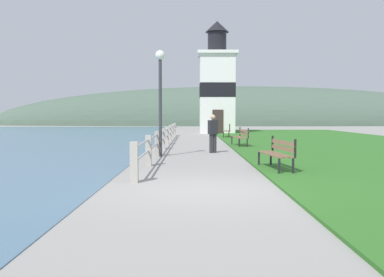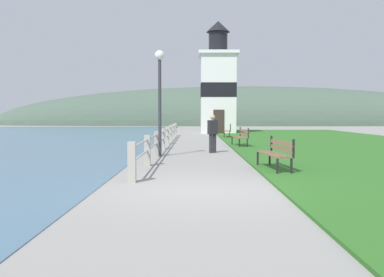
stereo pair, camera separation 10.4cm
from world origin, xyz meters
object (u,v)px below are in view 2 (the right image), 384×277
object	(u,v)px
park_bench_midway	(241,136)
park_bench_far	(228,130)
park_bench_near	(276,152)
lamp_post	(160,83)
person_strolling	(213,132)
lighthouse	(218,86)

from	to	relation	value
park_bench_midway	park_bench_far	bearing A→B (deg)	-95.65
park_bench_near	lamp_post	xyz separation A→B (m)	(-3.58, 4.11, 2.20)
park_bench_midway	person_strolling	world-z (taller)	person_strolling
park_bench_far	park_bench_midway	bearing A→B (deg)	94.22
lighthouse	lamp_post	bearing A→B (deg)	-99.10
park_bench_near	lighthouse	bearing A→B (deg)	-95.96
park_bench_midway	park_bench_far	distance (m)	8.37
park_bench_midway	park_bench_far	world-z (taller)	same
lighthouse	person_strolling	xyz separation A→B (m)	(-1.27, -19.11, -3.15)
park_bench_near	park_bench_far	xyz separation A→B (m)	(0.05, 17.45, -0.00)
lighthouse	lamp_post	world-z (taller)	lighthouse
person_strolling	lighthouse	bearing A→B (deg)	-30.33
park_bench_far	lamp_post	xyz separation A→B (m)	(-3.63, -13.34, 2.20)
park_bench_far	lighthouse	distance (m)	8.13
park_bench_near	lamp_post	world-z (taller)	lamp_post
park_bench_far	lighthouse	size ratio (longest dim) A/B	0.19
lamp_post	lighthouse	bearing A→B (deg)	80.90
lighthouse	park_bench_far	bearing A→B (deg)	-87.56
park_bench_midway	park_bench_far	xyz separation A→B (m)	(0.03, 8.37, -0.00)
park_bench_near	park_bench_midway	xyz separation A→B (m)	(0.01, 9.08, -0.00)
park_bench_near	person_strolling	bearing A→B (deg)	-81.47
park_bench_near	park_bench_far	world-z (taller)	same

